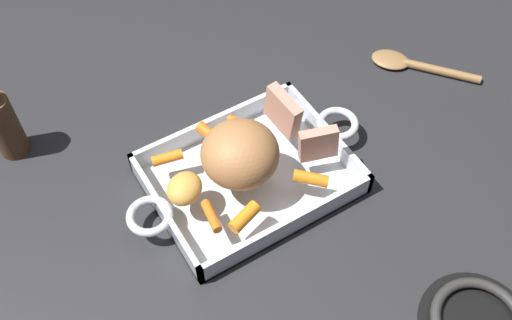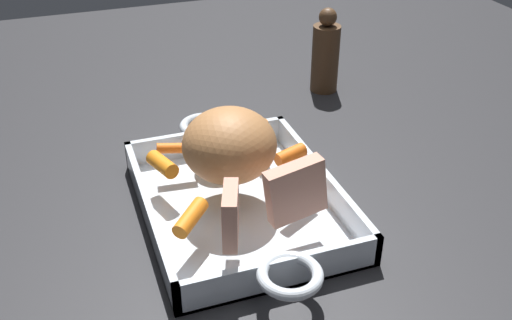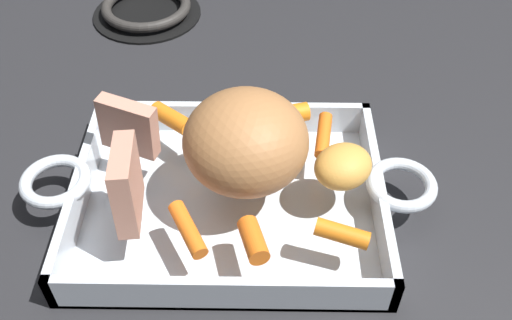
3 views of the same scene
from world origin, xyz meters
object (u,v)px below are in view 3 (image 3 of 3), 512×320
object	(u,v)px
baby_carrot_long	(342,234)
stove_burner_rear	(147,9)
roast_slice_outer	(127,184)
baby_carrot_center_right	(285,115)
baby_carrot_northeast	(324,135)
potato_golden_large	(343,166)
baby_carrot_southeast	(172,119)
roast_slice_thick	(128,127)
pork_roast	(246,141)
baby_carrot_center_left	(253,240)
roasting_dish	(229,199)
baby_carrot_northwest	(188,229)

from	to	relation	value
baby_carrot_long	stove_burner_rear	size ratio (longest dim) A/B	0.30
roast_slice_outer	stove_burner_rear	world-z (taller)	roast_slice_outer
baby_carrot_center_right	stove_burner_rear	bearing A→B (deg)	-55.43
baby_carrot_northeast	potato_golden_large	xyz separation A→B (m)	(-0.01, 0.06, 0.01)
baby_carrot_center_right	baby_carrot_long	xyz separation A→B (m)	(-0.05, 0.16, -0.00)
baby_carrot_southeast	stove_burner_rear	bearing A→B (deg)	-75.36
roast_slice_thick	baby_carrot_southeast	size ratio (longest dim) A/B	1.12
baby_carrot_northeast	stove_burner_rear	xyz separation A→B (m)	(0.24, -0.32, -0.04)
pork_roast	roast_slice_outer	xyz separation A→B (m)	(0.11, 0.05, -0.01)
roast_slice_outer	baby_carrot_southeast	size ratio (longest dim) A/B	1.30
pork_roast	stove_burner_rear	xyz separation A→B (m)	(0.16, -0.37, -0.08)
baby_carrot_center_left	baby_carrot_southeast	world-z (taller)	same
roast_slice_thick	roast_slice_outer	distance (m)	0.08
pork_roast	baby_carrot_center_right	size ratio (longest dim) A/B	2.36
baby_carrot_center_right	baby_carrot_southeast	bearing A→B (deg)	3.33
baby_carrot_center_right	stove_burner_rear	xyz separation A→B (m)	(0.20, -0.29, -0.04)
pork_roast	roast_slice_thick	size ratio (longest dim) A/B	1.98
pork_roast	roast_slice_outer	bearing A→B (deg)	23.26
potato_golden_large	stove_burner_rear	xyz separation A→B (m)	(0.25, -0.37, -0.05)
roast_slice_outer	baby_carrot_center_left	xyz separation A→B (m)	(-0.11, 0.04, -0.03)
roast_slice_outer	baby_carrot_center_right	size ratio (longest dim) A/B	1.38
stove_burner_rear	baby_carrot_northeast	bearing A→B (deg)	126.94
potato_golden_large	stove_burner_rear	world-z (taller)	potato_golden_large
roast_slice_thick	stove_burner_rear	world-z (taller)	roast_slice_thick
pork_roast	baby_carrot_center_left	xyz separation A→B (m)	(-0.01, 0.09, -0.04)
baby_carrot_center_right	baby_carrot_long	distance (m)	0.16
roast_slice_thick	roasting_dish	bearing A→B (deg)	157.76
baby_carrot_northwest	baby_carrot_center_right	bearing A→B (deg)	-120.52
baby_carrot_center_left	baby_carrot_southeast	size ratio (longest dim) A/B	0.79
pork_roast	potato_golden_large	size ratio (longest dim) A/B	2.02
roast_slice_outer	baby_carrot_center_left	distance (m)	0.12
baby_carrot_southeast	baby_carrot_long	size ratio (longest dim) A/B	1.11
pork_roast	baby_carrot_northwest	distance (m)	0.10
pork_roast	baby_carrot_northeast	world-z (taller)	pork_roast
roasting_dish	baby_carrot_southeast	size ratio (longest dim) A/B	7.75
roast_slice_thick	stove_burner_rear	size ratio (longest dim) A/B	0.38
baby_carrot_long	potato_golden_large	bearing A→B (deg)	-95.14
roasting_dish	pork_roast	distance (m)	0.08
potato_golden_large	roasting_dish	bearing A→B (deg)	0.27
roast_slice_thick	baby_carrot_northeast	distance (m)	0.20
baby_carrot_center_left	stove_burner_rear	distance (m)	0.48
baby_carrot_long	stove_burner_rear	distance (m)	0.51
pork_roast	potato_golden_large	xyz separation A→B (m)	(-0.09, 0.00, -0.03)
baby_carrot_center_left	baby_carrot_long	bearing A→B (deg)	-173.51
pork_roast	roast_slice_outer	distance (m)	0.12
roast_slice_outer	stove_burner_rear	bearing A→B (deg)	-82.74
baby_carrot_northwest	baby_carrot_long	bearing A→B (deg)	178.53
baby_carrot_northwest	potato_golden_large	world-z (taller)	potato_golden_large
roast_slice_outer	stove_burner_rear	xyz separation A→B (m)	(0.05, -0.41, -0.07)
baby_carrot_center_left	baby_carrot_northwest	xyz separation A→B (m)	(0.06, -0.01, -0.00)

